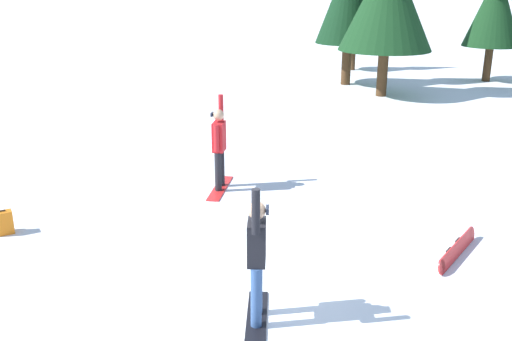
% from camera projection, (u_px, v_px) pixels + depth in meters
% --- Properties ---
extents(ground_plane, '(800.00, 800.00, 0.00)m').
position_uv_depth(ground_plane, '(231.00, 301.00, 8.46)').
color(ground_plane, white).
extents(snowboarder_foreground, '(0.79, 1.46, 2.04)m').
position_uv_depth(snowboarder_foreground, '(257.00, 257.00, 7.67)').
color(snowboarder_foreground, black).
rests_on(snowboarder_foreground, ground_plane).
extents(snowboarder_midground, '(0.68, 1.61, 2.08)m').
position_uv_depth(snowboarder_midground, '(219.00, 146.00, 12.60)').
color(snowboarder_midground, red).
rests_on(snowboarder_midground, ground_plane).
extents(loose_snowboard_far_spare, '(0.49, 1.80, 0.25)m').
position_uv_depth(loose_snowboard_far_spare, '(457.00, 249.00, 9.78)').
color(loose_snowboard_far_spare, red).
rests_on(loose_snowboard_far_spare, ground_plane).
extents(backpack_orange, '(0.37, 0.38, 0.47)m').
position_uv_depth(backpack_orange, '(4.00, 223.00, 10.60)').
color(backpack_orange, orange).
rests_on(backpack_orange, ground_plane).
extents(pine_tree_young, '(1.85, 1.85, 5.71)m').
position_uv_depth(pine_tree_young, '(355.00, 6.00, 28.31)').
color(pine_tree_young, '#472D19').
rests_on(pine_tree_young, ground_plane).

